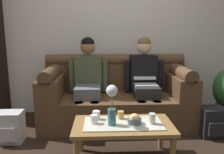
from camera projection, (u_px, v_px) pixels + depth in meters
name	position (u px, v px, depth m)	size (l,w,h in m)	color
back_wall_patterned	(114.00, 21.00, 3.68)	(6.00, 0.12, 2.90)	silver
couch	(116.00, 97.00, 3.37)	(2.05, 0.88, 0.96)	#513823
person_left	(88.00, 78.00, 3.29)	(0.56, 0.67, 1.22)	#595B66
person_right	(145.00, 77.00, 3.33)	(0.56, 0.67, 1.22)	#232326
coffee_table	(123.00, 128.00, 2.36)	(0.99, 0.54, 0.41)	olive
flower_vase	(112.00, 102.00, 2.25)	(0.11, 0.11, 0.40)	#336672
snack_bowl	(134.00, 120.00, 2.32)	(0.14, 0.14, 0.11)	#4C5666
cup_near_left	(96.00, 115.00, 2.44)	(0.08, 0.08, 0.09)	white
cup_near_right	(94.00, 119.00, 2.32)	(0.07, 0.07, 0.09)	white
cup_far_center	(121.00, 115.00, 2.45)	(0.07, 0.07, 0.08)	gold
cup_far_left	(152.00, 119.00, 2.31)	(0.07, 0.07, 0.11)	silver
backpack_right	(212.00, 122.00, 2.96)	(0.28, 0.31, 0.36)	black
backpack_left	(10.00, 127.00, 2.79)	(0.29, 0.27, 0.37)	#B7B7BC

